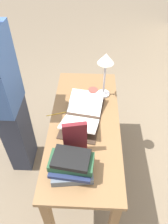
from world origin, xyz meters
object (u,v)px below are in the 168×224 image
(person_reader, at_px, (9,103))
(reading_lamp, at_px, (106,64))
(pencil, at_px, (56,114))
(coffee_mug, at_px, (93,94))
(open_book, at_px, (83,115))
(book_standing_upright, at_px, (75,138))
(book_stack_tall, at_px, (72,165))

(person_reader, bearing_deg, reading_lamp, -74.87)
(pencil, bearing_deg, coffee_mug, 126.44)
(open_book, xyz_separation_m, person_reader, (-0.08, -0.65, 0.02))
(pencil, xyz_separation_m, person_reader, (-0.06, -0.42, 0.05))
(reading_lamp, xyz_separation_m, pencil, (0.28, -0.40, -0.33))
(reading_lamp, bearing_deg, person_reader, -74.87)
(book_standing_upright, xyz_separation_m, coffee_mug, (-0.59, 0.12, -0.09))
(book_stack_tall, relative_size, pencil, 1.78)
(book_stack_tall, xyz_separation_m, reading_lamp, (-0.82, 0.22, 0.26))
(reading_lamp, xyz_separation_m, person_reader, (0.22, -0.82, -0.28))
(person_reader, bearing_deg, open_book, -97.40)
(book_stack_tall, bearing_deg, open_book, 174.66)
(open_book, xyz_separation_m, book_stack_tall, (0.51, -0.05, 0.05))
(book_standing_upright, xyz_separation_m, person_reader, (-0.42, -0.61, -0.09))
(coffee_mug, xyz_separation_m, person_reader, (0.17, -0.73, 0.00))
(book_standing_upright, height_order, reading_lamp, reading_lamp)
(coffee_mug, height_order, pencil, coffee_mug)
(open_book, relative_size, book_standing_upright, 2.13)
(book_standing_upright, xyz_separation_m, pencil, (-0.36, -0.19, -0.13))
(open_book, relative_size, book_stack_tall, 1.98)
(book_stack_tall, relative_size, coffee_mug, 2.53)
(book_stack_tall, bearing_deg, pencil, -161.44)
(open_book, bearing_deg, coffee_mug, 171.59)
(open_book, height_order, person_reader, person_reader)
(pencil, bearing_deg, open_book, 84.33)
(book_standing_upright, relative_size, person_reader, 0.16)
(open_book, bearing_deg, person_reader, -87.99)
(pencil, bearing_deg, person_reader, -98.33)
(reading_lamp, height_order, pencil, reading_lamp)
(open_book, xyz_separation_m, book_standing_upright, (0.34, -0.04, 0.11))
(open_book, height_order, coffee_mug, same)
(book_standing_upright, bearing_deg, person_reader, -135.93)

